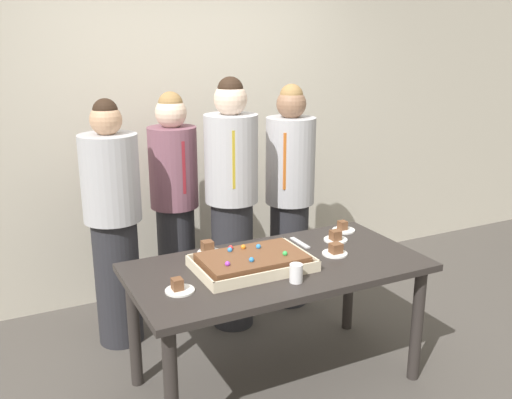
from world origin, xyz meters
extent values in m
plane|color=#4C4742|center=(0.00, 0.00, 0.00)|extent=(12.00, 12.00, 0.00)
cube|color=beige|center=(0.00, 1.60, 1.50)|extent=(8.00, 0.12, 3.00)
cube|color=#2D2826|center=(0.00, 0.00, 0.74)|extent=(1.68, 0.85, 0.04)
cylinder|color=#2D2826|center=(-0.76, -0.34, 0.36)|extent=(0.07, 0.07, 0.72)
cylinder|color=#2D2826|center=(0.76, -0.34, 0.36)|extent=(0.07, 0.07, 0.72)
cylinder|color=#2D2826|center=(-0.76, 0.34, 0.36)|extent=(0.07, 0.07, 0.72)
cylinder|color=#2D2826|center=(0.76, 0.34, 0.36)|extent=(0.07, 0.07, 0.72)
cube|color=beige|center=(-0.15, 0.01, 0.76)|extent=(0.64, 0.42, 0.01)
cube|color=beige|center=(-0.15, -0.19, 0.79)|extent=(0.64, 0.01, 0.05)
cube|color=beige|center=(-0.15, 0.21, 0.79)|extent=(0.64, 0.01, 0.05)
cube|color=beige|center=(-0.47, 0.01, 0.79)|extent=(0.01, 0.42, 0.05)
cube|color=beige|center=(0.16, 0.01, 0.79)|extent=(0.01, 0.42, 0.05)
cube|color=brown|center=(-0.15, 0.01, 0.80)|extent=(0.57, 0.35, 0.07)
sphere|color=purple|center=(-0.34, -0.06, 0.85)|extent=(0.03, 0.03, 0.03)
sphere|color=#2D84E0|center=(-0.24, 0.11, 0.85)|extent=(0.03, 0.03, 0.03)
sphere|color=#2D84E0|center=(-0.20, -0.07, 0.85)|extent=(0.03, 0.03, 0.03)
sphere|color=red|center=(-0.23, 0.14, 0.85)|extent=(0.03, 0.03, 0.03)
sphere|color=orange|center=(-0.16, 0.12, 0.85)|extent=(0.03, 0.03, 0.03)
sphere|color=green|center=(0.01, -0.07, 0.85)|extent=(0.03, 0.03, 0.03)
sphere|color=#2D84E0|center=(-0.08, 0.09, 0.85)|extent=(0.03, 0.03, 0.03)
cylinder|color=white|center=(0.66, 0.30, 0.76)|extent=(0.15, 0.15, 0.01)
cube|color=brown|center=(0.66, 0.31, 0.80)|extent=(0.05, 0.05, 0.06)
cylinder|color=white|center=(-0.28, 0.32, 0.76)|extent=(0.15, 0.15, 0.01)
cube|color=brown|center=(-0.29, 0.33, 0.80)|extent=(0.06, 0.06, 0.07)
cylinder|color=white|center=(0.37, -0.02, 0.76)|extent=(0.15, 0.15, 0.01)
cube|color=brown|center=(0.38, -0.02, 0.80)|extent=(0.07, 0.06, 0.06)
cylinder|color=white|center=(0.51, 0.17, 0.76)|extent=(0.15, 0.15, 0.01)
cube|color=brown|center=(0.50, 0.16, 0.80)|extent=(0.06, 0.06, 0.06)
cylinder|color=white|center=(-0.61, -0.09, 0.76)|extent=(0.15, 0.15, 0.01)
cube|color=brown|center=(-0.62, -0.09, 0.80)|extent=(0.05, 0.06, 0.06)
cylinder|color=white|center=(-0.03, -0.26, 0.81)|extent=(0.07, 0.07, 0.10)
cube|color=silver|center=(0.28, 0.23, 0.76)|extent=(0.03, 0.20, 0.01)
cylinder|color=#28282D|center=(-0.72, 0.89, 0.43)|extent=(0.29, 0.29, 0.86)
cylinder|color=#B2B2B7|center=(-0.72, 0.89, 1.14)|extent=(0.37, 0.37, 0.56)
sphere|color=tan|center=(-0.72, 0.89, 1.51)|extent=(0.20, 0.20, 0.20)
sphere|color=black|center=(-0.72, 0.89, 1.56)|extent=(0.15, 0.15, 0.15)
cylinder|color=#28282D|center=(0.59, 0.89, 0.40)|extent=(0.29, 0.29, 0.81)
cylinder|color=#B2B2B7|center=(0.59, 0.89, 1.12)|extent=(0.36, 0.36, 0.63)
cube|color=orange|center=(0.48, 0.76, 1.16)|extent=(0.04, 0.02, 0.40)
sphere|color=#8C664C|center=(0.59, 0.89, 1.54)|extent=(0.21, 0.21, 0.21)
sphere|color=olive|center=(0.59, 0.89, 1.59)|extent=(0.17, 0.17, 0.17)
cylinder|color=#28282D|center=(0.06, 0.77, 0.46)|extent=(0.29, 0.29, 0.92)
cylinder|color=#B2B2B7|center=(0.06, 0.77, 1.21)|extent=(0.36, 0.36, 0.59)
cube|color=gold|center=(0.01, 0.60, 1.24)|extent=(0.04, 0.02, 0.38)
sphere|color=beige|center=(0.06, 0.77, 1.61)|extent=(0.22, 0.22, 0.22)
sphere|color=black|center=(0.06, 0.77, 1.67)|extent=(0.17, 0.17, 0.17)
cylinder|color=#28282D|center=(-0.24, 1.10, 0.42)|extent=(0.27, 0.27, 0.83)
cylinder|color=#7A4C5B|center=(-0.24, 1.10, 1.12)|extent=(0.34, 0.34, 0.57)
cube|color=maroon|center=(-0.22, 0.94, 1.14)|extent=(0.04, 0.02, 0.36)
sphere|color=beige|center=(-0.24, 1.10, 1.50)|extent=(0.22, 0.22, 0.22)
sphere|color=olive|center=(-0.24, 1.10, 1.56)|extent=(0.17, 0.17, 0.17)
camera|label=1|loc=(-1.42, -2.59, 2.00)|focal=39.48mm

